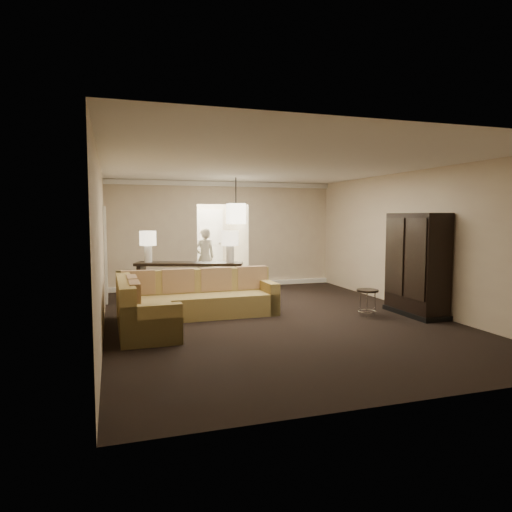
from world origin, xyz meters
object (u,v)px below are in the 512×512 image
object	(u,v)px
console_table	(189,279)
person	(205,254)
coffee_table	(204,302)
drink_table	(367,297)
sectional_sofa	(183,302)
armoire	(416,267)

from	to	relation	value
console_table	person	xyz separation A→B (m)	(0.79, 2.30, 0.34)
coffee_table	drink_table	bearing A→B (deg)	-24.56
coffee_table	drink_table	distance (m)	3.16
sectional_sofa	console_table	world-z (taller)	console_table
console_table	person	bearing A→B (deg)	89.72
coffee_table	person	xyz separation A→B (m)	(0.68, 3.33, 0.68)
coffee_table	armoire	xyz separation A→B (m)	(3.82, -1.48, 0.74)
coffee_table	sectional_sofa	bearing A→B (deg)	-126.62
coffee_table	person	bearing A→B (deg)	78.42
coffee_table	console_table	distance (m)	1.09
coffee_table	console_table	xyz separation A→B (m)	(-0.11, 1.03, 0.34)
armoire	drink_table	bearing A→B (deg)	170.04
console_table	drink_table	xyz separation A→B (m)	(2.99, -2.34, -0.17)
coffee_table	console_table	size ratio (longest dim) A/B	0.46
armoire	person	world-z (taller)	armoire
sectional_sofa	drink_table	world-z (taller)	sectional_sofa
coffee_table	drink_table	size ratio (longest dim) A/B	2.14
coffee_table	armoire	distance (m)	4.17
coffee_table	drink_table	xyz separation A→B (m)	(2.87, -1.31, 0.17)
sectional_sofa	armoire	world-z (taller)	armoire
drink_table	coffee_table	bearing A→B (deg)	155.44
console_table	drink_table	bearing A→B (deg)	-19.32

